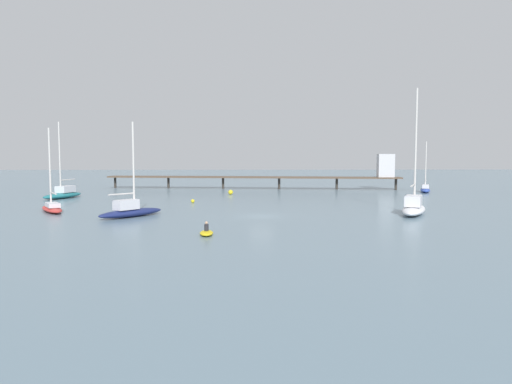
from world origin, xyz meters
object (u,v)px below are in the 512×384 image
at_px(sailboat_navy, 130,210).
at_px(dinghy_yellow, 206,232).
at_px(mooring_buoy_outer, 231,192).
at_px(mooring_buoy_inner, 193,201).
at_px(sailboat_blue, 425,189).
at_px(pier, 301,173).
at_px(sailboat_white, 414,206).
at_px(sailboat_red, 52,207).
at_px(sailboat_teal, 63,193).

distance_m(sailboat_navy, dinghy_yellow, 15.17).
relative_size(mooring_buoy_outer, mooring_buoy_inner, 1.59).
xyz_separation_m(sailboat_navy, sailboat_blue, (46.58, 34.26, -0.09)).
distance_m(sailboat_blue, mooring_buoy_outer, 36.54).
bearing_deg(pier, sailboat_white, -80.37).
height_order(sailboat_blue, mooring_buoy_inner, sailboat_blue).
bearing_deg(dinghy_yellow, mooring_buoy_inner, 98.12).
height_order(sailboat_navy, sailboat_blue, sailboat_navy).
relative_size(sailboat_white, mooring_buoy_outer, 17.27).
bearing_deg(mooring_buoy_inner, mooring_buoy_outer, 70.69).
bearing_deg(mooring_buoy_inner, sailboat_blue, 24.61).
height_order(sailboat_red, mooring_buoy_inner, sailboat_red).
xyz_separation_m(sailboat_red, mooring_buoy_inner, (15.65, 10.18, -0.35)).
height_order(sailboat_navy, mooring_buoy_inner, sailboat_navy).
bearing_deg(mooring_buoy_inner, pier, 55.51).
relative_size(sailboat_navy, mooring_buoy_inner, 19.86).
height_order(sailboat_white, sailboat_red, sailboat_white).
bearing_deg(sailboat_white, mooring_buoy_outer, 126.54).
height_order(dinghy_yellow, mooring_buoy_inner, dinghy_yellow).
distance_m(sailboat_navy, mooring_buoy_inner, 16.17).
bearing_deg(dinghy_yellow, sailboat_red, 138.62).
height_order(mooring_buoy_outer, mooring_buoy_inner, mooring_buoy_outer).
xyz_separation_m(sailboat_blue, mooring_buoy_outer, (-36.28, -4.39, -0.26)).
xyz_separation_m(sailboat_teal, dinghy_yellow, (25.30, -35.88, -0.57)).
distance_m(sailboat_white, mooring_buoy_outer, 35.80).
xyz_separation_m(sailboat_red, dinghy_yellow, (19.56, -17.24, -0.39)).
relative_size(sailboat_navy, sailboat_blue, 1.09).
bearing_deg(sailboat_navy, sailboat_blue, 36.33).
distance_m(sailboat_red, sailboat_blue, 64.04).
distance_m(pier, sailboat_white, 42.90).
height_order(pier, sailboat_blue, sailboat_blue).
bearing_deg(mooring_buoy_outer, sailboat_teal, -167.02).
relative_size(sailboat_white, dinghy_yellow, 5.71).
bearing_deg(mooring_buoy_inner, sailboat_teal, 158.42).
xyz_separation_m(sailboat_navy, sailboat_red, (-10.45, 5.12, -0.15)).
xyz_separation_m(sailboat_white, sailboat_navy, (-31.62, -1.11, -0.16)).
bearing_deg(sailboat_red, sailboat_teal, 107.10).
bearing_deg(sailboat_teal, mooring_buoy_inner, -21.58).
height_order(pier, sailboat_teal, sailboat_teal).
height_order(sailboat_blue, dinghy_yellow, sailboat_blue).
distance_m(dinghy_yellow, mooring_buoy_inner, 27.70).
bearing_deg(sailboat_navy, dinghy_yellow, -53.05).
bearing_deg(sailboat_blue, dinghy_yellow, -128.94).
height_order(pier, sailboat_navy, sailboat_navy).
distance_m(pier, sailboat_teal, 45.18).
bearing_deg(sailboat_white, sailboat_navy, -178.00).
distance_m(sailboat_white, sailboat_navy, 31.64).
height_order(dinghy_yellow, mooring_buoy_outer, dinghy_yellow).
height_order(sailboat_red, sailboat_teal, sailboat_teal).
height_order(pier, mooring_buoy_inner, pier).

